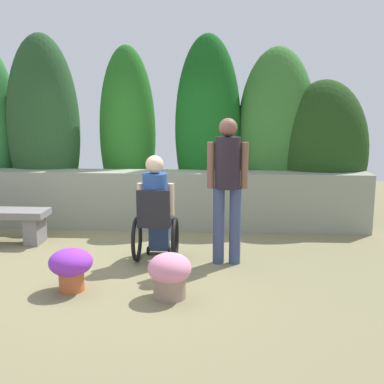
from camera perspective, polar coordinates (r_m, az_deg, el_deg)
The scene contains 7 objects.
ground_plane at distance 6.07m, azimuth -8.06°, elevation -8.11°, with size 13.44×13.44×0.00m, color #7A7350.
stone_retaining_wall at distance 7.49m, azimuth -5.66°, elevation -0.92°, with size 6.96×0.51×0.91m, color gray.
hedge_backdrop at distance 7.89m, azimuth -2.51°, elevation 6.83°, with size 6.93×1.11×3.09m.
person_in_wheelchair at distance 5.84m, azimuth -4.41°, elevation -2.41°, with size 0.53×0.66×1.33m.
person_standing_companion at distance 5.65m, azimuth 4.32°, elevation 1.35°, with size 0.49×0.30×1.78m.
flower_pot_purple_near at distance 5.12m, azimuth -14.49°, elevation -8.68°, with size 0.46×0.46×0.45m.
flower_pot_terracotta_by_wall at distance 4.80m, azimuth -2.73°, elevation -9.85°, with size 0.44×0.44×0.46m.
Camera 1 is at (1.20, -5.63, 1.91)m, focal length 43.91 mm.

